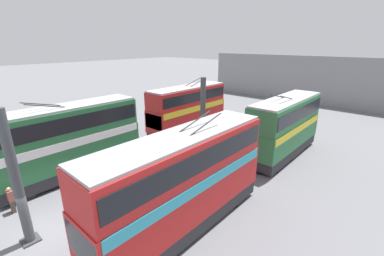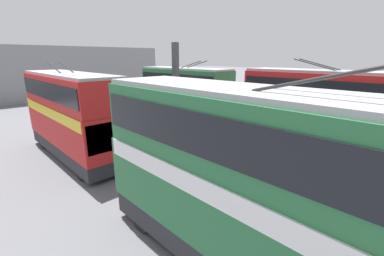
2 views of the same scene
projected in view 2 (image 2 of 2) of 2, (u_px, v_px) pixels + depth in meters
name	position (u px, v px, depth m)	size (l,w,h in m)	color
depot_back_wall	(45.00, 74.00, 34.28)	(0.50, 36.00, 7.34)	gray
support_column_far	(176.00, 102.00, 15.76)	(0.79, 0.79, 6.70)	#42474C
bus_left_near	(336.00, 113.00, 13.93)	(10.45, 2.54, 5.81)	black
bus_left_far	(184.00, 93.00, 22.44)	(9.22, 2.54, 5.61)	black
bus_right_near	(252.00, 178.00, 6.49)	(9.97, 2.54, 5.79)	black
bus_right_far	(72.00, 111.00, 15.02)	(9.39, 2.54, 5.63)	black
person_by_left_row	(342.00, 165.00, 12.27)	(0.48, 0.38, 1.71)	#473D33
person_aisle_midway	(328.00, 180.00, 10.90)	(0.43, 0.25, 1.63)	#384251
oil_drum	(194.00, 175.00, 12.26)	(0.59, 0.59, 0.89)	#424C56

